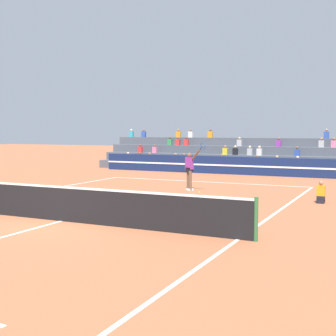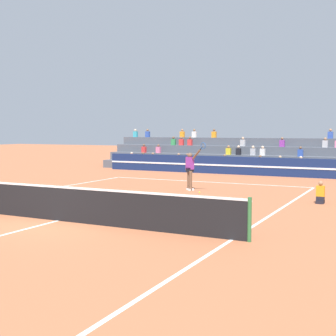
{
  "view_description": "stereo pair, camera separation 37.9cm",
  "coord_description": "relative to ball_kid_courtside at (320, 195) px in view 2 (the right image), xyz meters",
  "views": [
    {
      "loc": [
        8.9,
        -11.11,
        2.72
      ],
      "look_at": [
        0.19,
        7.01,
        1.1
      ],
      "focal_mm": 50.0,
      "sensor_mm": 36.0,
      "label": 1
    },
    {
      "loc": [
        9.24,
        -10.94,
        2.72
      ],
      "look_at": [
        0.19,
        7.01,
        1.1
      ],
      "focal_mm": 50.0,
      "sensor_mm": 36.0,
      "label": 2
    }
  ],
  "objects": [
    {
      "name": "tennis_net",
      "position": [
        -6.54,
        -7.02,
        0.21
      ],
      "size": [
        12.0,
        0.1,
        1.1
      ],
      "color": "#2D6B38",
      "rests_on": "ground"
    },
    {
      "name": "tennis_ball",
      "position": [
        -5.14,
        0.62,
        -0.3
      ],
      "size": [
        0.07,
        0.07,
        0.07
      ],
      "primitive_type": "sphere",
      "color": "#C6DB33",
      "rests_on": "ground"
    },
    {
      "name": "bleacher_stand",
      "position": [
        -6.54,
        12.77,
        0.5
      ],
      "size": [
        20.81,
        3.8,
        2.83
      ],
      "color": "#4C515B",
      "rests_on": "ground"
    },
    {
      "name": "tennis_player",
      "position": [
        -5.89,
        1.3,
        0.65
      ],
      "size": [
        1.26,
        0.71,
        2.26
      ],
      "color": "brown",
      "rests_on": "ground"
    },
    {
      "name": "ball_kid_courtside",
      "position": [
        0.0,
        0.0,
        0.0
      ],
      "size": [
        0.3,
        0.36,
        0.84
      ],
      "color": "black",
      "rests_on": "ground"
    },
    {
      "name": "court_lines",
      "position": [
        -6.54,
        -7.02,
        -0.33
      ],
      "size": [
        11.1,
        23.9,
        0.01
      ],
      "color": "white",
      "rests_on": "ground"
    },
    {
      "name": "ground_plane",
      "position": [
        -6.54,
        -7.02,
        -0.33
      ],
      "size": [
        120.0,
        120.0,
        0.0
      ],
      "primitive_type": "plane",
      "color": "#AD603D"
    },
    {
      "name": "sponsor_banner_wall",
      "position": [
        -6.54,
        9.6,
        0.22
      ],
      "size": [
        18.0,
        0.26,
        1.1
      ],
      "color": "navy",
      "rests_on": "ground"
    }
  ]
}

